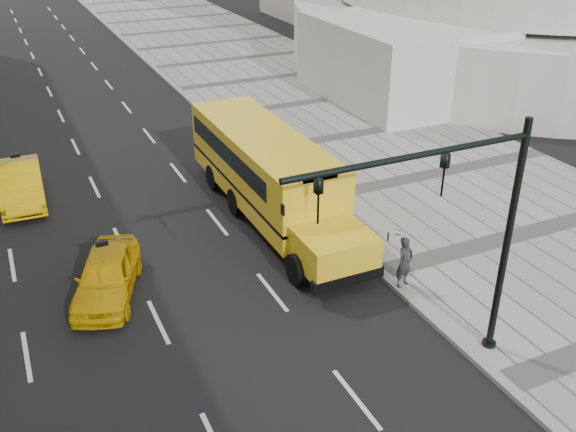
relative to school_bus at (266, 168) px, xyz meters
name	(u,v)px	position (x,y,z in m)	size (l,w,h in m)	color
ground	(149,236)	(-4.50, -0.02, -1.76)	(140.00, 140.00, 0.00)	black
sidewalk_museum	(431,176)	(7.50, -0.02, -1.69)	(12.00, 140.00, 0.15)	gray
curb_museum	(303,202)	(1.50, -0.02, -1.69)	(0.30, 140.00, 0.15)	gray
school_bus	(266,168)	(0.00, 0.00, 0.00)	(2.96, 11.56, 3.19)	yellow
taxi_near	(107,275)	(-6.47, -3.08, -1.08)	(1.62, 4.02, 1.37)	#E3AD08
taxi_far	(21,184)	(-8.20, 4.81, -1.03)	(1.56, 4.46, 1.47)	#E3AD08
pedestrian	(405,262)	(1.65, -6.55, -0.80)	(0.59, 0.39, 1.62)	#28282E
traffic_signal	(465,223)	(0.69, -9.89, 2.33)	(6.18, 0.36, 6.40)	black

